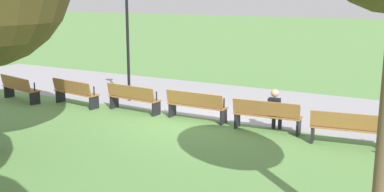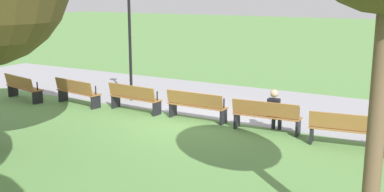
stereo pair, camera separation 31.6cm
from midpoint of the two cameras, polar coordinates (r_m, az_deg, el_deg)
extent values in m
plane|color=#5B8C47|center=(14.25, -0.01, -2.90)|extent=(120.00, 120.00, 0.00)
cube|color=#939399|center=(16.74, 4.74, -0.62)|extent=(27.67, 5.17, 0.01)
cube|color=#996633|center=(17.78, -20.36, 0.87)|extent=(1.91, 0.83, 0.04)
cube|color=#996633|center=(17.65, -20.99, 1.54)|extent=(1.84, 0.50, 0.40)
cube|color=black|center=(18.58, -21.60, 0.52)|extent=(0.14, 0.38, 0.43)
cylinder|color=black|center=(18.52, -21.64, 1.72)|extent=(0.05, 0.05, 0.30)
cube|color=black|center=(17.08, -18.90, -0.27)|extent=(0.14, 0.38, 0.43)
cylinder|color=black|center=(17.01, -18.94, 1.04)|extent=(0.05, 0.05, 0.30)
cube|color=#996633|center=(16.48, -14.28, 0.41)|extent=(1.91, 0.70, 0.04)
cube|color=#996633|center=(16.31, -14.87, 1.13)|extent=(1.86, 0.37, 0.40)
cube|color=black|center=(17.21, -16.05, 0.01)|extent=(0.11, 0.38, 0.43)
cylinder|color=black|center=(17.14, -16.08, 1.31)|extent=(0.05, 0.05, 0.30)
cube|color=black|center=(15.87, -12.26, -0.80)|extent=(0.11, 0.38, 0.43)
cylinder|color=black|center=(15.80, -12.27, 0.61)|extent=(0.05, 0.05, 0.30)
cube|color=#996633|center=(15.26, -7.53, -0.25)|extent=(1.89, 0.57, 0.04)
cube|color=#996633|center=(15.06, -8.05, 0.51)|extent=(1.87, 0.24, 0.40)
cube|color=black|center=(15.88, -9.90, -0.69)|extent=(0.09, 0.38, 0.43)
cylinder|color=black|center=(15.81, -9.90, 0.71)|extent=(0.05, 0.05, 0.30)
cube|color=black|center=(14.77, -4.93, -1.54)|extent=(0.09, 0.38, 0.43)
cylinder|color=black|center=(14.70, -4.91, -0.03)|extent=(0.05, 0.05, 0.30)
cube|color=#996633|center=(14.14, -0.01, -1.15)|extent=(1.86, 0.44, 0.04)
cube|color=#996633|center=(13.92, -0.41, -0.35)|extent=(1.86, 0.10, 0.40)
cube|color=black|center=(14.63, -3.00, -1.65)|extent=(0.06, 0.37, 0.43)
cylinder|color=black|center=(14.55, -2.97, -0.12)|extent=(0.04, 0.04, 0.30)
cube|color=black|center=(13.81, 3.16, -2.50)|extent=(0.06, 0.37, 0.43)
cylinder|color=black|center=(13.73, 3.22, -0.88)|extent=(0.04, 0.04, 0.30)
cube|color=#996633|center=(13.17, 8.38, -2.31)|extent=(1.89, 0.57, 0.04)
cube|color=#996633|center=(12.92, 8.16, -1.48)|extent=(1.87, 0.24, 0.40)
cube|color=black|center=(13.49, 4.79, -2.89)|extent=(0.09, 0.38, 0.43)
cylinder|color=black|center=(13.41, 4.85, -1.24)|extent=(0.05, 0.05, 0.30)
cube|color=black|center=(13.02, 12.03, -3.68)|extent=(0.09, 0.38, 0.43)
cylinder|color=black|center=(12.94, 12.13, -1.98)|extent=(0.05, 0.05, 0.30)
cube|color=#996633|center=(12.37, 17.68, -3.74)|extent=(1.91, 0.70, 0.04)
cube|color=#996633|center=(12.11, 17.70, -2.89)|extent=(1.86, 0.37, 0.40)
cube|color=black|center=(12.50, 13.62, -4.45)|extent=(0.11, 0.38, 0.43)
cylinder|color=black|center=(12.41, 13.72, -2.67)|extent=(0.05, 0.05, 0.30)
cube|color=black|center=(13.04, 9.16, -1.34)|extent=(0.33, 0.22, 0.50)
sphere|color=tan|center=(12.97, 9.25, 0.35)|extent=(0.22, 0.22, 0.22)
cylinder|color=#23232D|center=(13.30, 8.96, -2.27)|extent=(0.16, 0.37, 0.13)
cylinder|color=#23232D|center=(13.52, 9.14, -2.97)|extent=(0.12, 0.12, 0.43)
cylinder|color=#23232D|center=(13.25, 9.71, -2.34)|extent=(0.16, 0.37, 0.13)
cylinder|color=#23232D|center=(13.47, 9.88, -3.05)|extent=(0.12, 0.12, 0.43)
cylinder|color=black|center=(16.66, -8.25, 5.50)|extent=(0.10, 0.10, 3.59)
camera|label=1|loc=(0.16, -90.66, -0.14)|focal=44.31mm
camera|label=2|loc=(0.16, 89.34, 0.14)|focal=44.31mm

